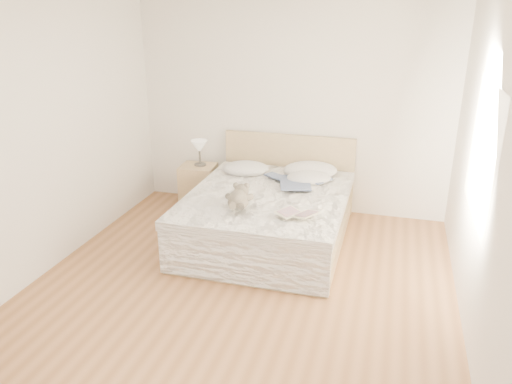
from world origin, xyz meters
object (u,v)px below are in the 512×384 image
bed (269,214)px  nightstand (199,186)px  teddy_bear (238,204)px  childrens_book (297,214)px  photo_book (245,169)px  table_lamp (199,148)px

bed → nightstand: (-1.17, 0.74, -0.03)m
nightstand → teddy_bear: bearing=-53.8°
nightstand → childrens_book: childrens_book is taller
nightstand → teddy_bear: teddy_bear is taller
photo_book → childrens_book: (0.92, -1.23, 0.00)m
photo_book → childrens_book: size_ratio=0.93×
photo_book → teddy_bear: 1.23m
childrens_book → nightstand: bearing=170.0°
nightstand → table_lamp: size_ratio=1.65×
table_lamp → childrens_book: table_lamp is taller
bed → photo_book: size_ratio=6.33×
bed → teddy_bear: bearing=-106.1°
nightstand → photo_book: bearing=-12.8°
nightstand → table_lamp: 0.52m
childrens_book → teddy_bear: size_ratio=1.01×
table_lamp → childrens_book: (1.59, -1.41, -0.17)m
table_lamp → nightstand: bearing=-135.9°
table_lamp → teddy_bear: (0.97, -1.38, -0.15)m
photo_book → teddy_bear: size_ratio=0.94×
teddy_bear → childrens_book: bearing=-15.3°
bed → photo_book: bearing=129.0°
table_lamp → photo_book: (0.67, -0.18, -0.17)m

